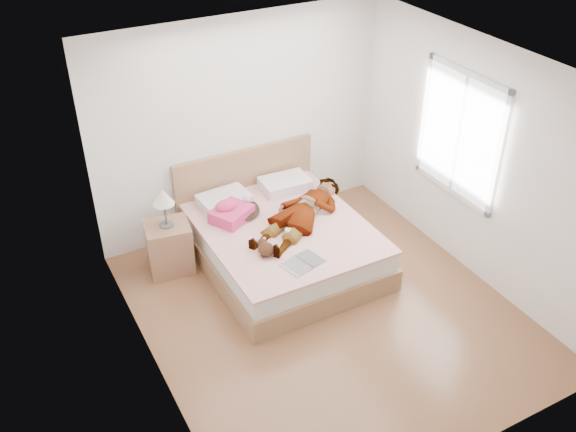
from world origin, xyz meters
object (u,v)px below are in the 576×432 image
object	(u,v)px
woman	(302,209)
phone	(246,198)
nightstand	(169,244)
coffee_mug	(289,233)
bed	(280,239)
magazine	(304,262)
towel	(230,212)
plush_toy	(265,248)

from	to	relation	value
woman	phone	world-z (taller)	woman
phone	nightstand	distance (m)	1.01
coffee_mug	nightstand	world-z (taller)	nightstand
bed	magazine	bearing A→B (deg)	-100.17
magazine	nightstand	world-z (taller)	nightstand
woman	coffee_mug	size ratio (longest dim) A/B	12.31
nightstand	towel	bearing A→B (deg)	-8.13
phone	bed	bearing A→B (deg)	-89.96
towel	woman	bearing A→B (deg)	-25.85
woman	towel	world-z (taller)	towel
woman	plush_toy	xyz separation A→B (m)	(-0.68, -0.43, -0.04)
phone	bed	world-z (taller)	bed
towel	plush_toy	distance (m)	0.78
bed	coffee_mug	world-z (taller)	bed
woman	phone	distance (m)	0.64
towel	bed	bearing A→B (deg)	-35.31
plush_toy	nightstand	size ratio (longest dim) A/B	0.25
phone	magazine	xyz separation A→B (m)	(0.09, -1.16, -0.18)
woman	towel	bearing A→B (deg)	-147.88
phone	coffee_mug	distance (m)	0.71
woman	magazine	size ratio (longest dim) A/B	3.41
magazine	nightstand	size ratio (longest dim) A/B	0.46
magazine	nightstand	bearing A→B (deg)	130.51
woman	coffee_mug	xyz separation A→B (m)	(-0.32, -0.28, -0.06)
woman	towel	size ratio (longest dim) A/B	2.97
coffee_mug	nightstand	size ratio (longest dim) A/B	0.13
bed	towel	distance (m)	0.65
towel	nightstand	world-z (taller)	nightstand
magazine	nightstand	xyz separation A→B (m)	(-1.03, 1.21, -0.18)
towel	plush_toy	size ratio (longest dim) A/B	2.16
bed	plush_toy	xyz separation A→B (m)	(-0.41, -0.45, 0.31)
coffee_mug	plush_toy	world-z (taller)	plush_toy
woman	plush_toy	distance (m)	0.80
plush_toy	phone	bearing A→B (deg)	77.93
towel	magazine	world-z (taller)	towel
coffee_mug	nightstand	distance (m)	1.36
bed	coffee_mug	size ratio (longest dim) A/B	15.67
bed	towel	xyz separation A→B (m)	(-0.46, 0.33, 0.33)
woman	towel	xyz separation A→B (m)	(-0.72, 0.35, -0.02)
woman	plush_toy	bearing A→B (deg)	-89.84
woman	nightstand	bearing A→B (deg)	-139.51
magazine	coffee_mug	world-z (taller)	coffee_mug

